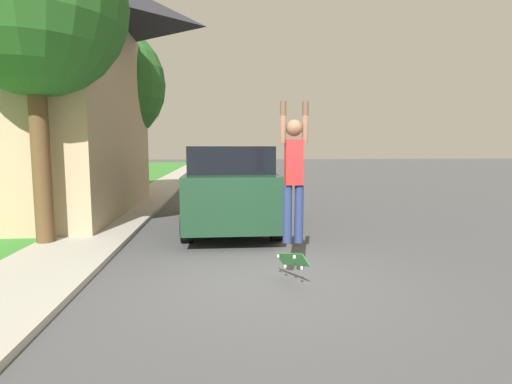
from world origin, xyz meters
name	(u,v)px	position (x,y,z in m)	size (l,w,h in m)	color
ground_plane	(266,281)	(0.00, 0.00, 0.00)	(120.00, 120.00, 0.00)	#49494C
sidewalk	(122,215)	(-3.60, 6.00, 0.05)	(1.80, 80.00, 0.10)	#ADA89E
lawn_tree_near	(32,2)	(-4.30, 2.55, 4.85)	(3.66, 3.66, 6.63)	brown
lawn_tree_far	(106,84)	(-5.00, 9.97, 4.41)	(4.47, 4.47, 6.57)	brown
suv_parked	(230,184)	(-0.45, 4.29, 1.11)	(2.18, 5.16, 2.07)	#193823
car_down_street	(220,172)	(-0.76, 16.79, 0.63)	(1.98, 4.27, 1.32)	#B7B7BC
skateboarder	(294,170)	(0.38, -0.20, 1.72)	(0.41, 0.24, 2.05)	navy
skateboard	(292,260)	(0.37, -0.18, 0.38)	(0.40, 0.73, 0.38)	#337F3D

